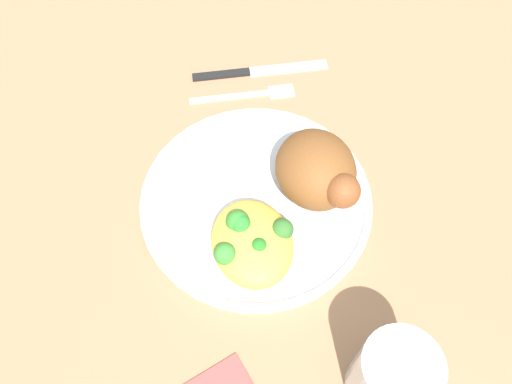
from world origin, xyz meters
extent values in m
plane|color=#A57551|center=(0.00, 0.00, 0.00)|extent=(2.00, 2.00, 0.00)
cylinder|color=silver|center=(0.00, 0.00, 0.01)|extent=(0.26, 0.26, 0.01)
torus|color=silver|center=(0.00, 0.00, 0.01)|extent=(0.27, 0.27, 0.01)
ellipsoid|color=brown|center=(0.01, 0.07, 0.06)|extent=(0.10, 0.09, 0.07)
sphere|color=brown|center=(0.05, 0.08, 0.07)|extent=(0.04, 0.04, 0.04)
ellipsoid|color=white|center=(-0.06, -0.03, 0.04)|extent=(0.08, 0.09, 0.04)
ellipsoid|color=gold|center=(0.06, -0.02, 0.04)|extent=(0.10, 0.09, 0.03)
sphere|color=#2F852F|center=(0.04, -0.03, 0.05)|extent=(0.02, 0.02, 0.02)
sphere|color=#3E8D34|center=(0.07, -0.05, 0.05)|extent=(0.02, 0.02, 0.02)
sphere|color=#376E2C|center=(0.06, 0.01, 0.04)|extent=(0.02, 0.02, 0.02)
sphere|color=#2A7A24|center=(0.07, -0.02, 0.05)|extent=(0.02, 0.02, 0.02)
sphere|color=#388930|center=(0.04, -0.03, 0.05)|extent=(0.03, 0.03, 0.03)
cube|color=silver|center=(-0.17, 0.01, 0.00)|extent=(0.02, 0.11, 0.01)
cube|color=silver|center=(-0.16, 0.08, 0.00)|extent=(0.03, 0.04, 0.00)
cube|color=black|center=(-0.21, 0.01, 0.00)|extent=(0.02, 0.08, 0.01)
cube|color=#B2B2B7|center=(-0.20, 0.11, 0.00)|extent=(0.03, 0.11, 0.00)
cylinder|color=silver|center=(0.23, 0.06, 0.05)|extent=(0.07, 0.07, 0.09)
camera|label=1|loc=(0.28, -0.08, 0.52)|focal=35.54mm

